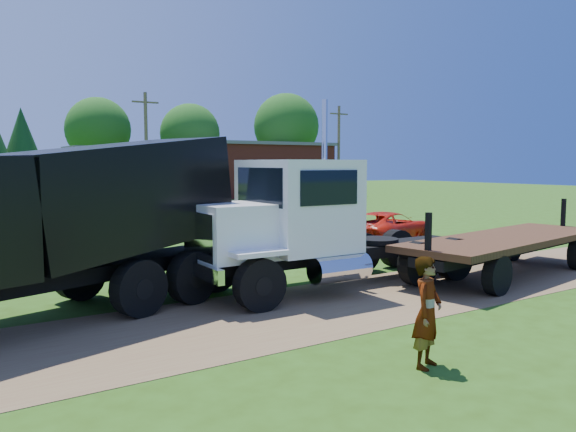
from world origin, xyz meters
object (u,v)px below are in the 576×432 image
orange_pickup (387,228)px  black_dump_truck (45,218)px  white_semi_tractor (302,225)px  flatbed_trailer (506,245)px  spectator_a (427,312)px

orange_pickup → black_dump_truck: bearing=88.5°
white_semi_tractor → black_dump_truck: white_semi_tractor is taller
flatbed_trailer → white_semi_tractor: bearing=156.6°
white_semi_tractor → flatbed_trailer: white_semi_tractor is taller
orange_pickup → spectator_a: spectator_a is taller
white_semi_tractor → orange_pickup: (7.68, 5.07, -1.04)m
black_dump_truck → orange_pickup: size_ratio=1.93×
white_semi_tractor → black_dump_truck: size_ratio=0.90×
white_semi_tractor → flatbed_trailer: (6.12, -1.57, -0.80)m
white_semi_tractor → spectator_a: 5.72m
white_semi_tractor → orange_pickup: size_ratio=1.74×
black_dump_truck → flatbed_trailer: 12.32m
black_dump_truck → orange_pickup: (13.61, 4.44, -1.49)m
black_dump_truck → spectator_a: (4.58, -6.13, -1.25)m
white_semi_tractor → spectator_a: bearing=-103.2°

